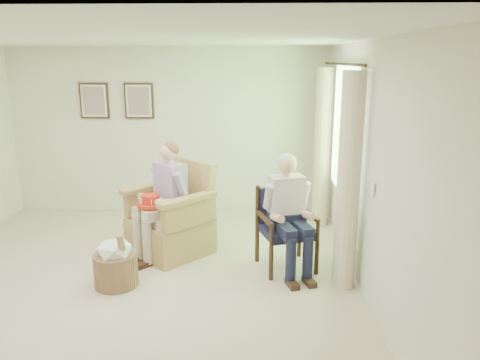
{
  "coord_description": "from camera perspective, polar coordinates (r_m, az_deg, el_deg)",
  "views": [
    {
      "loc": [
        1.34,
        -4.54,
        2.4
      ],
      "look_at": [
        1.18,
        0.69,
        1.05
      ],
      "focal_mm": 35.0,
      "sensor_mm": 36.0,
      "label": 1
    }
  ],
  "objects": [
    {
      "name": "floor",
      "position": [
        5.31,
        -13.4,
        -12.83
      ],
      "size": [
        5.5,
        5.5,
        0.0
      ],
      "primitive_type": "plane",
      "color": "beige",
      "rests_on": "ground"
    },
    {
      "name": "back_wall",
      "position": [
        7.5,
        -8.6,
        5.88
      ],
      "size": [
        5.0,
        0.04,
        2.6
      ],
      "primitive_type": "cube",
      "color": "silver",
      "rests_on": "ground"
    },
    {
      "name": "right_wall",
      "position": [
        4.82,
        15.64,
        0.71
      ],
      "size": [
        0.04,
        5.5,
        2.6
      ],
      "primitive_type": "cube",
      "color": "silver",
      "rests_on": "ground"
    },
    {
      "name": "ceiling",
      "position": [
        4.74,
        -15.3,
        16.39
      ],
      "size": [
        5.0,
        5.5,
        0.02
      ],
      "primitive_type": "cube",
      "color": "white",
      "rests_on": "back_wall"
    },
    {
      "name": "window",
      "position": [
        5.91,
        12.78,
        6.18
      ],
      "size": [
        0.13,
        2.5,
        1.63
      ],
      "color": "#2D6B23",
      "rests_on": "right_wall"
    },
    {
      "name": "curtain_left",
      "position": [
        5.02,
        13.06,
        -0.33
      ],
      "size": [
        0.34,
        0.34,
        2.3
      ],
      "primitive_type": "cylinder",
      "color": "beige",
      "rests_on": "ground"
    },
    {
      "name": "curtain_right",
      "position": [
        6.91,
        9.98,
        3.83
      ],
      "size": [
        0.34,
        0.34,
        2.3
      ],
      "primitive_type": "cylinder",
      "color": "beige",
      "rests_on": "ground"
    },
    {
      "name": "framed_print_left",
      "position": [
        7.7,
        -17.36,
        9.21
      ],
      "size": [
        0.45,
        0.05,
        0.55
      ],
      "color": "#382114",
      "rests_on": "back_wall"
    },
    {
      "name": "framed_print_right",
      "position": [
        7.5,
        -12.23,
        9.41
      ],
      "size": [
        0.45,
        0.05,
        0.55
      ],
      "color": "#382114",
      "rests_on": "back_wall"
    },
    {
      "name": "wicker_armchair",
      "position": [
        6.06,
        -8.45,
        -5.35
      ],
      "size": [
        0.9,
        0.89,
        1.15
      ],
      "rotation": [
        0.0,
        0.0,
        -0.76
      ],
      "color": "tan",
      "rests_on": "ground"
    },
    {
      "name": "wood_armchair",
      "position": [
        5.58,
        5.64,
        -5.42
      ],
      "size": [
        0.6,
        0.57,
        0.93
      ],
      "rotation": [
        0.0,
        0.0,
        0.3
      ],
      "color": "black",
      "rests_on": "ground"
    },
    {
      "name": "person_wicker",
      "position": [
        5.77,
        -8.88,
        -1.49
      ],
      "size": [
        0.4,
        0.63,
        1.4
      ],
      "rotation": [
        0.0,
        0.0,
        -0.76
      ],
      "color": "beige",
      "rests_on": "ground"
    },
    {
      "name": "person_dark",
      "position": [
        5.34,
        5.82,
        -3.22
      ],
      "size": [
        0.4,
        0.62,
        1.34
      ],
      "rotation": [
        0.0,
        0.0,
        0.3
      ],
      "color": "#171A33",
      "rests_on": "ground"
    },
    {
      "name": "red_hat",
      "position": [
        5.71,
        -10.85,
        -2.61
      ],
      "size": [
        0.33,
        0.33,
        0.14
      ],
      "color": "red",
      "rests_on": "person_wicker"
    },
    {
      "name": "hatbox",
      "position": [
        5.31,
        -14.93,
        -9.68
      ],
      "size": [
        0.58,
        0.58,
        0.69
      ],
      "color": "#9F8356",
      "rests_on": "ground"
    }
  ]
}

